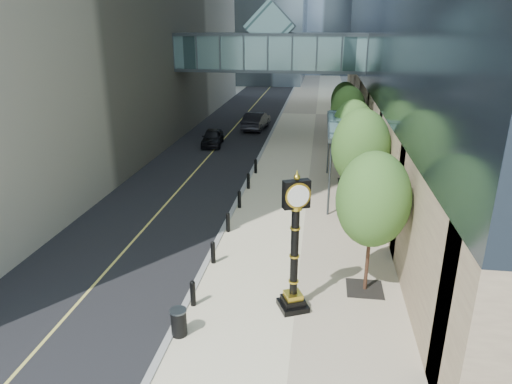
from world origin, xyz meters
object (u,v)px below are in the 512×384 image
pedestrian (354,205)px  car_near (213,137)px  street_clock (294,254)px  trash_bin (179,323)px  car_far (256,121)px

pedestrian → car_near: 18.43m
street_clock → pedestrian: street_clock is taller
trash_bin → car_near: car_near is taller
trash_bin → car_near: (-4.77, 25.05, 0.20)m
trash_bin → pedestrian: pedestrian is taller
trash_bin → pedestrian: (6.19, 10.24, 0.47)m
pedestrian → car_near: (-10.97, 14.80, -0.27)m
street_clock → pedestrian: bearing=48.3°
street_clock → car_far: 30.47m
trash_bin → car_far: (-2.00, 31.95, 0.36)m
trash_bin → pedestrian: bearing=58.8°
street_clock → car_near: 24.54m
trash_bin → car_far: bearing=93.6°
trash_bin → car_far: 32.01m
trash_bin → street_clock: bearing=29.4°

